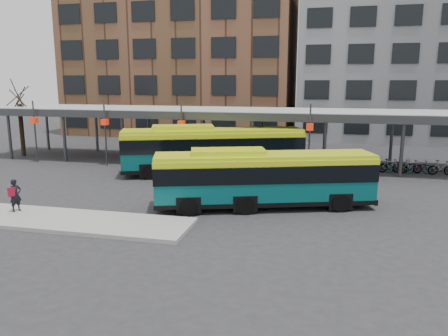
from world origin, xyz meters
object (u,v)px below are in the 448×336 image
(bus_front, at_px, (263,177))
(bus_rear, at_px, (212,149))
(pedestrian, at_px, (15,195))
(tree, at_px, (21,127))

(bus_front, height_order, bus_rear, bus_rear)
(bus_front, distance_m, pedestrian, 12.05)
(bus_front, xyz_separation_m, pedestrian, (-11.37, -3.95, -0.59))
(tree, relative_size, bus_front, 0.50)
(tree, distance_m, bus_rear, 17.86)
(bus_front, bearing_deg, pedestrian, -178.97)
(bus_front, xyz_separation_m, bus_rear, (-4.54, 7.21, 0.19))
(pedestrian, bearing_deg, tree, 60.82)
(bus_rear, bearing_deg, tree, 148.88)
(pedestrian, bearing_deg, bus_rear, -7.06)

